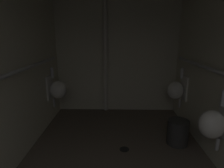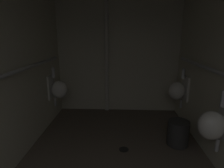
# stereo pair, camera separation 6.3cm
# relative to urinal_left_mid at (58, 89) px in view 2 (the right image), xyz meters

# --- Properties ---
(wall_left) EXTENTS (0.06, 3.99, 2.39)m
(wall_left) POSITION_rel_urinal_left_mid_xyz_m (-0.18, -1.35, 0.56)
(wall_left) COLOR beige
(wall_left) RESTS_ON ground
(wall_back) EXTENTS (2.65, 0.06, 2.39)m
(wall_back) POSITION_rel_urinal_left_mid_xyz_m (1.12, 0.62, 0.56)
(wall_back) COLOR beige
(wall_back) RESTS_ON ground
(urinal_left_mid) EXTENTS (0.32, 0.30, 0.76)m
(urinal_left_mid) POSITION_rel_urinal_left_mid_xyz_m (0.00, 0.00, 0.00)
(urinal_left_mid) COLOR silver
(urinal_right_mid) EXTENTS (0.32, 0.30, 0.76)m
(urinal_right_mid) POSITION_rel_urinal_left_mid_xyz_m (2.23, -1.36, 0.00)
(urinal_right_mid) COLOR silver
(urinal_right_far) EXTENTS (0.32, 0.30, 0.76)m
(urinal_right_far) POSITION_rel_urinal_left_mid_xyz_m (2.23, 0.01, 0.00)
(urinal_right_far) COLOR silver
(supply_pipe_left) EXTENTS (0.06, 3.22, 0.06)m
(supply_pipe_left) POSITION_rel_urinal_left_mid_xyz_m (-0.09, -1.38, 0.56)
(supply_pipe_left) COLOR #B2B2B2
(standpipe_back_wall) EXTENTS (0.08, 0.08, 2.34)m
(standpipe_back_wall) POSITION_rel_urinal_left_mid_xyz_m (0.88, 0.51, 0.56)
(standpipe_back_wall) COLOR beige
(standpipe_back_wall) RESTS_ON ground
(floor_drain) EXTENTS (0.14, 0.14, 0.01)m
(floor_drain) POSITION_rel_urinal_left_mid_xyz_m (1.23, -0.93, -0.63)
(floor_drain) COLOR black
(floor_drain) RESTS_ON ground
(waste_bin) EXTENTS (0.32, 0.32, 0.38)m
(waste_bin) POSITION_rel_urinal_left_mid_xyz_m (2.05, -0.75, -0.45)
(waste_bin) COLOR #2D2D2D
(waste_bin) RESTS_ON ground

